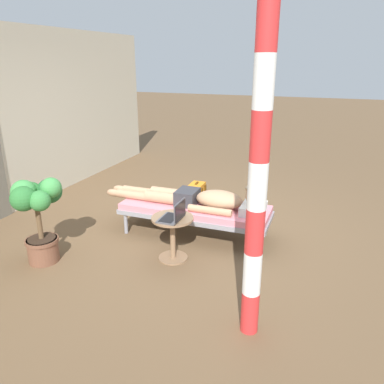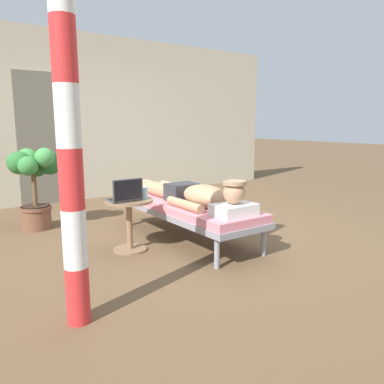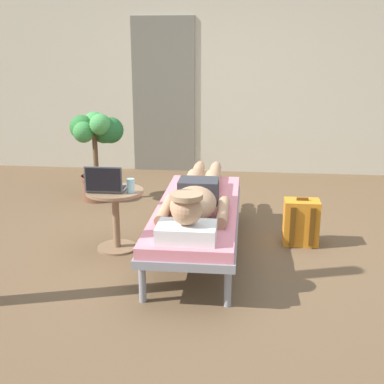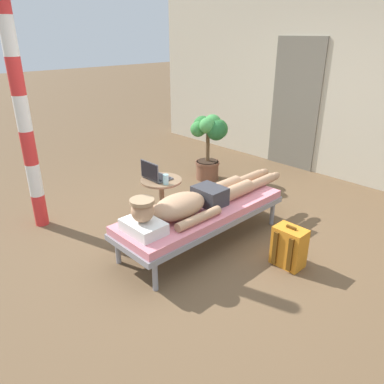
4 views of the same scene
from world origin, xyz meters
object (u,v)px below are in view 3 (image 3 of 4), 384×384
person_reclining (196,197)px  drink_glass (131,186)px  laptop (106,185)px  potted_plant (97,143)px  backpack (301,222)px  side_table (116,209)px  lounge_chair (197,214)px

person_reclining → drink_glass: (-0.54, 0.06, 0.06)m
laptop → potted_plant: bearing=108.8°
backpack → laptop: bearing=-168.5°
laptop → drink_glass: bearing=-0.7°
laptop → drink_glass: laptop is taller
drink_glass → potted_plant: 1.61m
side_table → potted_plant: potted_plant is taller
drink_glass → backpack: 1.51m
lounge_chair → potted_plant: bearing=131.4°
side_table → backpack: bearing=10.1°
lounge_chair → potted_plant: 1.91m
lounge_chair → drink_glass: bearing=-176.4°
lounge_chair → backpack: bearing=18.8°
person_reclining → backpack: size_ratio=5.12×
side_table → potted_plant: size_ratio=0.53×
person_reclining → drink_glass: person_reclining is taller
person_reclining → potted_plant: (-1.25, 1.51, 0.12)m
lounge_chair → laptop: bearing=-177.6°
laptop → lounge_chair: bearing=2.4°
side_table → laptop: laptop is taller
side_table → drink_glass: bearing=-19.8°
lounge_chair → potted_plant: size_ratio=1.98×
laptop → person_reclining: bearing=-4.6°
person_reclining → laptop: size_ratio=7.00×
backpack → potted_plant: potted_plant is taller
lounge_chair → side_table: size_ratio=3.73×
drink_glass → potted_plant: (-0.70, 1.45, 0.06)m
lounge_chair → person_reclining: bearing=-90.0°
laptop → backpack: size_ratio=0.73×
person_reclining → potted_plant: potted_plant is taller
person_reclining → laptop: 0.76m
side_table → backpack: side_table is taller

